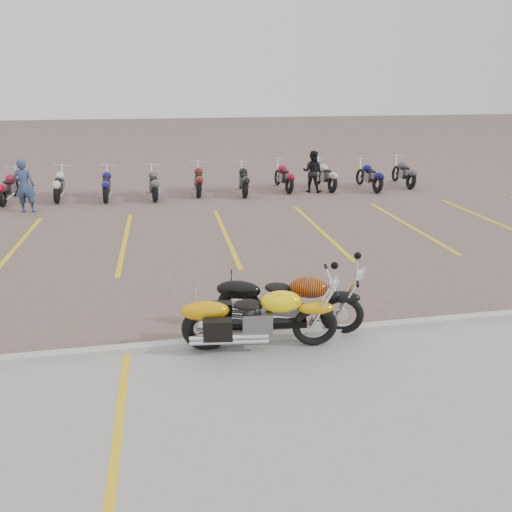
{
  "coord_description": "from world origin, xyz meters",
  "views": [
    {
      "loc": [
        -1.56,
        -9.09,
        4.01
      ],
      "look_at": [
        0.12,
        0.02,
        0.75
      ],
      "focal_mm": 35.0,
      "sensor_mm": 36.0,
      "label": 1
    }
  ],
  "objects_px": {
    "yellow_cruiser": "(256,319)",
    "person_b": "(312,172)",
    "person_a": "(24,186)",
    "flame_cruiser": "(286,303)"
  },
  "relations": [
    {
      "from": "person_b",
      "to": "flame_cruiser",
      "type": "bearing_deg",
      "value": 98.68
    },
    {
      "from": "flame_cruiser",
      "to": "person_a",
      "type": "bearing_deg",
      "value": 144.33
    },
    {
      "from": "flame_cruiser",
      "to": "person_a",
      "type": "xyz_separation_m",
      "value": [
        -6.27,
        9.36,
        0.35
      ]
    },
    {
      "from": "yellow_cruiser",
      "to": "flame_cruiser",
      "type": "distance_m",
      "value": 0.78
    },
    {
      "from": "yellow_cruiser",
      "to": "person_a",
      "type": "bearing_deg",
      "value": 127.03
    },
    {
      "from": "yellow_cruiser",
      "to": "person_a",
      "type": "distance_m",
      "value": 11.39
    },
    {
      "from": "yellow_cruiser",
      "to": "person_b",
      "type": "relative_size",
      "value": 1.58
    },
    {
      "from": "flame_cruiser",
      "to": "person_b",
      "type": "distance_m",
      "value": 11.3
    },
    {
      "from": "flame_cruiser",
      "to": "person_a",
      "type": "distance_m",
      "value": 11.27
    },
    {
      "from": "person_a",
      "to": "person_b",
      "type": "height_order",
      "value": "person_a"
    }
  ]
}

